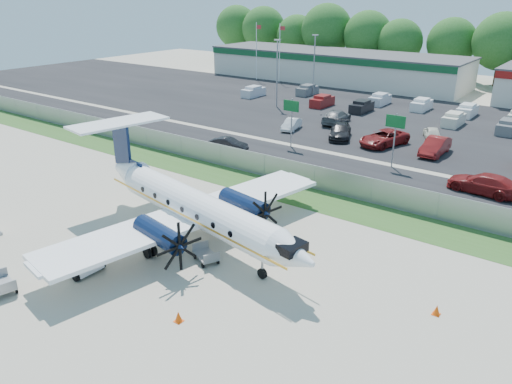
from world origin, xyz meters
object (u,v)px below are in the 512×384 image
Objects in this scene: aircraft at (193,206)px; baggage_cart_far at (206,255)px; baggage_cart_near at (2,284)px; pushback_tug at (79,259)px.

aircraft is 3.52m from baggage_cart_far.
baggage_cart_near is (-4.24, -10.53, -1.99)m from aircraft.
baggage_cart_near reaches higher than baggage_cart_far.
aircraft is at bearing 68.08° from baggage_cart_near.
baggage_cart_far is at bearing 44.23° from pushback_tug.
aircraft is 7.47m from pushback_tug.
pushback_tug is (-2.82, -6.70, -1.74)m from aircraft.
pushback_tug reaches higher than baggage_cart_far.
aircraft is 11.52m from baggage_cart_near.
baggage_cart_far is (6.64, 8.92, -0.01)m from baggage_cart_near.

